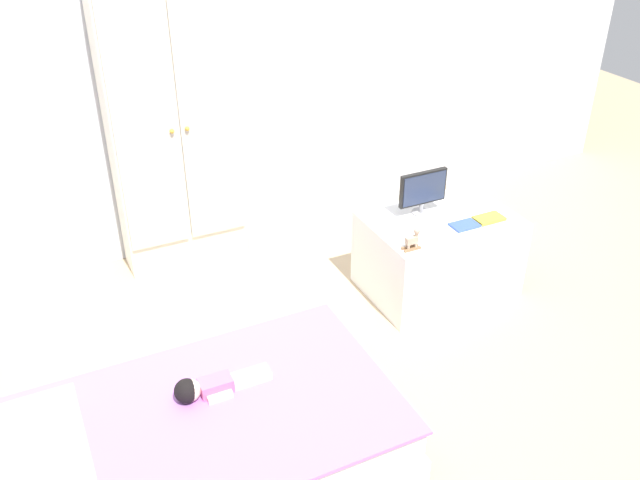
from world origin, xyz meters
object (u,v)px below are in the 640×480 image
at_px(bed, 202,442).
at_px(rocking_horse_toy, 413,240).
at_px(doll, 205,387).
at_px(tv_stand, 438,253).
at_px(book_blue, 465,225).
at_px(wardrobe, 172,121).
at_px(tv_monitor, 423,190).
at_px(book_yellow, 489,218).

bearing_deg(bed, rocking_horse_toy, 20.44).
distance_m(doll, rocking_horse_toy, 1.23).
xyz_separation_m(tv_stand, book_blue, (0.06, -0.12, 0.22)).
distance_m(wardrobe, rocking_horse_toy, 1.43).
bearing_deg(wardrobe, bed, -103.95).
distance_m(doll, tv_monitor, 1.56).
height_order(doll, book_yellow, book_yellow).
relative_size(tv_stand, rocking_horse_toy, 6.96).
distance_m(rocking_horse_toy, book_yellow, 0.52).
distance_m(doll, book_blue, 1.59).
xyz_separation_m(wardrobe, book_blue, (1.20, -1.02, -0.41)).
bearing_deg(book_blue, tv_stand, 115.62).
relative_size(bed, book_blue, 10.69).
xyz_separation_m(doll, tv_stand, (1.47, 0.54, -0.08)).
relative_size(wardrobe, tv_monitor, 6.24).
xyz_separation_m(wardrobe, tv_stand, (1.14, -0.90, -0.63)).
relative_size(bed, tv_stand, 1.98).
bearing_deg(book_yellow, tv_monitor, 142.84).
distance_m(wardrobe, book_blue, 1.63).
xyz_separation_m(wardrobe, rocking_horse_toy, (0.84, -1.10, -0.37)).
relative_size(tv_monitor, book_blue, 1.90).
bearing_deg(doll, tv_stand, 20.20).
bearing_deg(doll, tv_monitor, 24.28).
bearing_deg(doll, rocking_horse_toy, 16.59).
distance_m(bed, book_yellow, 1.84).
relative_size(tv_stand, tv_monitor, 2.84).
relative_size(doll, book_blue, 2.74).
relative_size(tv_stand, book_blue, 5.41).
distance_m(rocking_horse_toy, book_blue, 0.37).
relative_size(rocking_horse_toy, book_yellow, 0.71).
height_order(bed, wardrobe, wardrobe).
height_order(doll, tv_monitor, tv_monitor).
xyz_separation_m(bed, tv_monitor, (1.46, 0.74, 0.44)).
bearing_deg(wardrobe, rocking_horse_toy, -52.61).
height_order(bed, doll, doll).
height_order(tv_monitor, book_yellow, tv_monitor).
height_order(book_blue, book_yellow, book_yellow).
relative_size(doll, tv_stand, 0.51).
xyz_separation_m(doll, book_blue, (1.52, 0.42, 0.14)).
relative_size(bed, wardrobe, 0.90).
relative_size(doll, wardrobe, 0.23).
height_order(doll, rocking_horse_toy, rocking_horse_toy).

